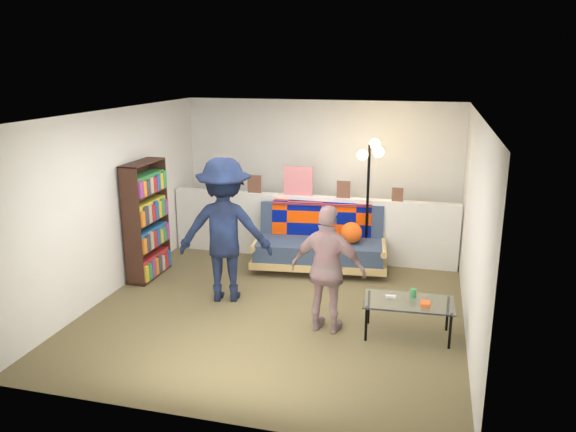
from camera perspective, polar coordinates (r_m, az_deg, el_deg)
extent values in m
plane|color=brown|center=(7.24, -0.81, -8.85)|extent=(5.00, 5.00, 0.00)
cube|color=silver|center=(9.21, 3.30, 4.24)|extent=(4.50, 0.10, 2.40)
cube|color=silver|center=(7.73, -17.14, 1.42)|extent=(0.10, 5.00, 2.40)
cube|color=silver|center=(6.63, 18.26, -0.92)|extent=(0.10, 5.00, 2.40)
cube|color=white|center=(6.63, -0.88, 10.42)|extent=(4.50, 5.00, 0.10)
cube|color=silver|center=(8.71, 2.32, -1.14)|extent=(4.45, 0.15, 1.00)
cube|color=brown|center=(8.97, -7.08, 3.26)|extent=(0.18, 0.02, 0.22)
cube|color=brown|center=(8.77, -3.43, 3.26)|extent=(0.22, 0.02, 0.28)
cube|color=beige|center=(8.56, 1.03, 3.58)|extent=(0.45, 0.02, 0.45)
cube|color=brown|center=(8.45, 5.65, 2.69)|extent=(0.20, 0.02, 0.26)
cube|color=brown|center=(8.37, 11.06, 2.15)|extent=(0.16, 0.02, 0.20)
cube|color=tan|center=(8.33, 3.19, -4.45)|extent=(2.04, 1.09, 0.10)
cube|color=#32415A|center=(8.22, 3.18, -3.42)|extent=(1.92, 0.93, 0.25)
cube|color=#32415A|center=(8.50, 3.43, -0.63)|extent=(1.86, 0.45, 0.58)
cylinder|color=tan|center=(8.37, -3.11, -2.49)|extent=(0.19, 0.88, 0.09)
cylinder|color=tan|center=(8.23, 9.65, -3.01)|extent=(0.19, 0.88, 0.09)
cube|color=navy|center=(8.42, 3.38, -0.78)|extent=(1.49, 0.27, 0.53)
cube|color=navy|center=(8.47, 3.49, 1.34)|extent=(1.51, 0.43, 0.03)
sphere|color=#F14D15|center=(8.11, 6.46, -1.70)|extent=(0.31, 0.31, 0.31)
cube|color=black|center=(8.19, -15.01, -0.35)|extent=(0.02, 0.83, 1.66)
cube|color=black|center=(7.79, -15.63, -1.19)|extent=(0.28, 0.02, 1.66)
cube|color=black|center=(8.47, -12.92, 0.31)|extent=(0.28, 0.02, 1.66)
cube|color=black|center=(7.95, -14.60, 5.28)|extent=(0.28, 0.83, 0.02)
cube|color=black|center=(8.38, -13.86, -5.76)|extent=(0.28, 0.83, 0.04)
cube|color=black|center=(8.24, -14.04, -3.00)|extent=(0.28, 0.79, 0.02)
cube|color=black|center=(8.13, -14.22, -0.41)|extent=(0.28, 0.79, 0.02)
cube|color=black|center=(8.03, -14.40, 2.25)|extent=(0.28, 0.79, 0.02)
cube|color=red|center=(8.31, -13.82, -4.70)|extent=(0.20, 0.77, 0.28)
cube|color=#2666A6|center=(8.19, -14.00, -2.03)|extent=(0.20, 0.77, 0.26)
cube|color=gold|center=(8.08, -14.17, 0.59)|extent=(0.20, 0.77, 0.28)
cube|color=#30853E|center=(8.00, -14.35, 3.27)|extent=(0.20, 0.77, 0.26)
cylinder|color=black|center=(6.32, 7.94, -10.82)|extent=(0.03, 0.03, 0.40)
cylinder|color=black|center=(6.34, 16.15, -11.22)|extent=(0.03, 0.03, 0.40)
cylinder|color=black|center=(6.71, 8.20, -9.20)|extent=(0.03, 0.03, 0.40)
cylinder|color=black|center=(6.73, 15.89, -9.58)|extent=(0.03, 0.03, 0.40)
cube|color=silver|center=(6.43, 12.15, -8.53)|extent=(1.02, 0.59, 0.02)
cube|color=silver|center=(6.46, 10.39, -8.06)|extent=(0.12, 0.06, 0.03)
cube|color=orange|center=(6.35, 13.79, -8.65)|extent=(0.11, 0.14, 0.04)
cylinder|color=#3D9453|center=(6.51, 12.62, -7.66)|extent=(0.07, 0.07, 0.10)
cylinder|color=black|center=(8.56, 7.84, -4.98)|extent=(0.32, 0.32, 0.03)
cylinder|color=black|center=(8.30, 8.06, 0.87)|extent=(0.05, 0.05, 1.84)
sphere|color=#FFC672|center=(8.24, 7.58, 6.17)|extent=(0.15, 0.15, 0.15)
sphere|color=#FFC672|center=(8.05, 9.18, 6.43)|extent=(0.15, 0.15, 0.15)
sphere|color=#FFC672|center=(8.23, 8.80, 7.25)|extent=(0.15, 0.15, 0.15)
imported|color=black|center=(7.14, -6.44, -1.43)|extent=(1.31, 0.92, 1.84)
imported|color=#CA8286|center=(6.30, 4.09, -5.47)|extent=(0.90, 0.46, 1.47)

